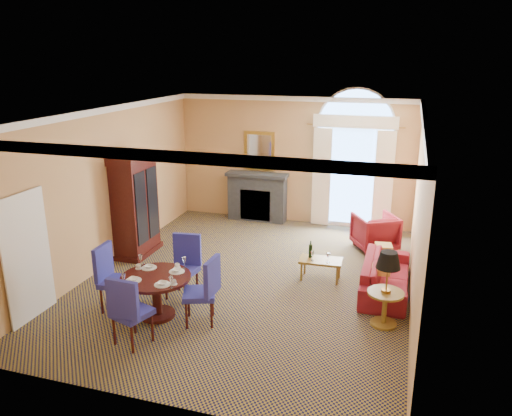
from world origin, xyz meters
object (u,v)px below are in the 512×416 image
(coffee_table, at_px, (320,260))
(side_table, at_px, (387,279))
(armchair, at_px, (375,232))
(dining_table, at_px, (156,286))
(sofa, at_px, (386,275))
(armoire, at_px, (135,207))

(coffee_table, height_order, side_table, side_table)
(armchair, height_order, side_table, side_table)
(dining_table, bearing_deg, armchair, 52.30)
(sofa, xyz_separation_m, coffee_table, (-1.24, 0.12, 0.09))
(armoire, xyz_separation_m, sofa, (5.27, -0.27, -0.76))
(coffee_table, bearing_deg, armoire, 175.22)
(side_table, bearing_deg, coffee_table, 132.98)
(side_table, bearing_deg, sofa, 92.26)
(sofa, relative_size, coffee_table, 2.48)
(armoire, relative_size, side_table, 1.79)
(sofa, height_order, armchair, armchair)
(armoire, bearing_deg, dining_table, -54.00)
(armoire, distance_m, coffee_table, 4.09)
(dining_table, distance_m, armchair, 5.25)
(armchair, bearing_deg, coffee_table, 35.43)
(armchair, distance_m, side_table, 3.38)
(sofa, distance_m, coffee_table, 1.25)
(armoire, relative_size, dining_table, 1.92)
(sofa, distance_m, armchair, 2.09)
(armoire, height_order, coffee_table, armoire)
(armoire, height_order, dining_table, armoire)
(armoire, bearing_deg, side_table, -16.12)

